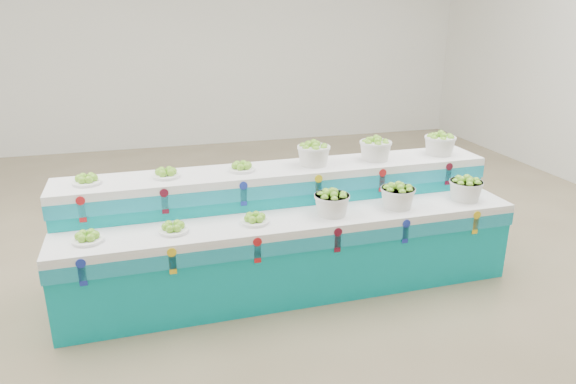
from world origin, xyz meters
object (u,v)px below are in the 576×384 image
object	(u,v)px
display_stand	(288,230)
basket_lower_left	(332,202)
plate_upper_mid	(166,172)
basket_upper_right	(440,143)

from	to	relation	value
display_stand	basket_lower_left	xyz separation A→B (m)	(0.32, -0.24, 0.32)
display_stand	plate_upper_mid	world-z (taller)	plate_upper_mid
basket_upper_right	plate_upper_mid	bearing A→B (deg)	-179.14
display_stand	basket_upper_right	xyz separation A→B (m)	(1.61, 0.27, 0.62)
display_stand	basket_lower_left	bearing A→B (deg)	-37.78
display_stand	plate_upper_mid	bearing A→B (deg)	166.37
plate_upper_mid	basket_upper_right	bearing A→B (deg)	0.86
basket_lower_left	basket_upper_right	xyz separation A→B (m)	(1.29, 0.51, 0.30)
display_stand	basket_upper_right	size ratio (longest dim) A/B	13.14
display_stand	basket_upper_right	bearing A→B (deg)	8.58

